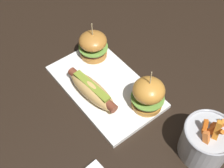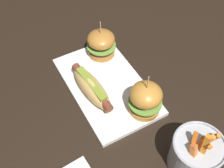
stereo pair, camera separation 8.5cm
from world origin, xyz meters
TOP-DOWN VIEW (x-y plane):
  - ground_plane at (0.00, 0.00)m, footprint 3.00×3.00m
  - platter_main at (0.00, 0.00)m, footprint 0.36×0.21m
  - hot_dog at (0.01, -0.05)m, footprint 0.20×0.07m
  - slider_left at (-0.13, 0.05)m, footprint 0.10×0.10m
  - slider_right at (0.13, 0.05)m, footprint 0.10×0.10m
  - fries_bucket at (0.33, 0.07)m, footprint 0.13×0.13m

SIDE VIEW (x-z plane):
  - ground_plane at x=0.00m, z-range 0.00..0.00m
  - platter_main at x=0.00m, z-range 0.00..0.01m
  - hot_dog at x=0.01m, z-range 0.02..0.07m
  - fries_bucket at x=0.33m, z-range -0.02..0.13m
  - slider_left at x=-0.13m, z-range -0.01..0.13m
  - slider_right at x=0.13m, z-range -0.01..0.14m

